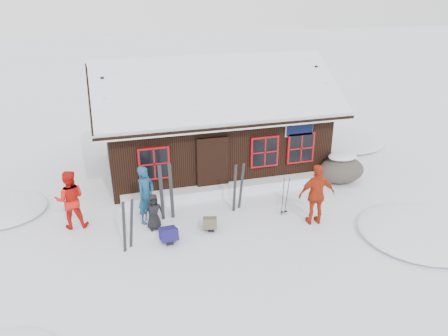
{
  "coord_description": "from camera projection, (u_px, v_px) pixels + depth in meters",
  "views": [
    {
      "loc": [
        -2.64,
        -11.01,
        6.76
      ],
      "look_at": [
        1.04,
        1.53,
        1.3
      ],
      "focal_mm": 35.0,
      "sensor_mm": 36.0,
      "label": 1
    }
  ],
  "objects": [
    {
      "name": "backpack_blue",
      "position": [
        169.0,
        236.0,
        12.43
      ],
      "size": [
        0.5,
        0.64,
        0.34
      ],
      "primitive_type": "cube",
      "rotation": [
        0.0,
        0.0,
        0.05
      ],
      "color": "#181250",
      "rests_on": "ground"
    },
    {
      "name": "ski_poles",
      "position": [
        285.0,
        197.0,
        13.77
      ],
      "size": [
        0.23,
        0.11,
        1.29
      ],
      "color": "black",
      "rests_on": "ground"
    },
    {
      "name": "snow_drift",
      "position": [
        231.0,
        188.0,
        15.35
      ],
      "size": [
        7.6,
        0.6,
        0.35
      ],
      "primitive_type": "cube",
      "color": "white",
      "rests_on": "ground"
    },
    {
      "name": "ski_pair_left",
      "position": [
        128.0,
        226.0,
        11.9
      ],
      "size": [
        0.4,
        0.28,
        1.51
      ],
      "rotation": [
        0.0,
        0.0,
        0.59
      ],
      "color": "black",
      "rests_on": "ground"
    },
    {
      "name": "skier_orange_left",
      "position": [
        70.0,
        199.0,
        12.93
      ],
      "size": [
        0.93,
        0.74,
        1.83
      ],
      "primitive_type": "imported",
      "rotation": [
        0.0,
        0.0,
        3.08
      ],
      "color": "red",
      "rests_on": "ground"
    },
    {
      "name": "ground",
      "position": [
        205.0,
        231.0,
        13.04
      ],
      "size": [
        120.0,
        120.0,
        0.0
      ],
      "primitive_type": "plane",
      "color": "white",
      "rests_on": "ground"
    },
    {
      "name": "skier_crouched",
      "position": [
        154.0,
        212.0,
        12.93
      ],
      "size": [
        0.58,
        0.4,
        1.14
      ],
      "primitive_type": "imported",
      "rotation": [
        0.0,
        0.0,
        0.07
      ],
      "color": "black",
      "rests_on": "ground"
    },
    {
      "name": "ski_pair_right",
      "position": [
        238.0,
        188.0,
        14.02
      ],
      "size": [
        0.46,
        0.2,
        1.63
      ],
      "rotation": [
        0.0,
        0.0,
        0.34
      ],
      "color": "black",
      "rests_on": "ground"
    },
    {
      "name": "mountain_hut",
      "position": [
        211.0,
        128.0,
        17.23
      ],
      "size": [
        8.9,
        6.09,
        4.42
      ],
      "color": "black",
      "rests_on": "ground"
    },
    {
      "name": "backpack_olive",
      "position": [
        210.0,
        225.0,
        13.06
      ],
      "size": [
        0.53,
        0.63,
        0.29
      ],
      "primitive_type": "cube",
      "rotation": [
        0.0,
        0.0,
        -0.26
      ],
      "color": "#514E3A",
      "rests_on": "ground"
    },
    {
      "name": "boulder",
      "position": [
        341.0,
        169.0,
        16.11
      ],
      "size": [
        1.73,
        1.3,
        1.01
      ],
      "color": "#504840",
      "rests_on": "ground"
    },
    {
      "name": "skier_teal",
      "position": [
        146.0,
        195.0,
        13.21
      ],
      "size": [
        0.78,
        0.78,
        1.83
      ],
      "primitive_type": "imported",
      "rotation": [
        0.0,
        0.0,
        0.79
      ],
      "color": "navy",
      "rests_on": "ground"
    },
    {
      "name": "snow_mounds",
      "position": [
        238.0,
        197.0,
        15.12
      ],
      "size": [
        20.6,
        13.2,
        0.48
      ],
      "color": "white",
      "rests_on": "ground"
    },
    {
      "name": "ski_pair_mid",
      "position": [
        166.0,
        193.0,
        13.38
      ],
      "size": [
        0.45,
        0.09,
        1.89
      ],
      "rotation": [
        0.0,
        0.0,
        0.11
      ],
      "color": "black",
      "rests_on": "ground"
    },
    {
      "name": "skier_orange_right",
      "position": [
        317.0,
        195.0,
        13.11
      ],
      "size": [
        1.17,
        0.57,
        1.93
      ],
      "primitive_type": "imported",
      "rotation": [
        0.0,
        0.0,
        3.05
      ],
      "color": "#AA2B11",
      "rests_on": "ground"
    }
  ]
}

